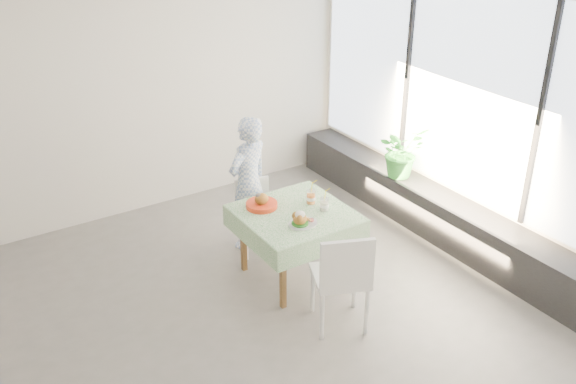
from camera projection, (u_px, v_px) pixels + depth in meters
floor at (221, 319)px, 5.95m from camera, size 6.00×6.00×0.00m
ceiling at (203, 12)px, 4.69m from camera, size 6.00×6.00×0.00m
wall_back at (112, 102)px, 7.20m from camera, size 6.00×0.02×2.80m
wall_front at (424, 354)px, 3.44m from camera, size 6.00×0.02×2.80m
wall_right at (467, 117)px, 6.77m from camera, size 0.02×5.00×2.80m
window_pane at (468, 94)px, 6.65m from camera, size 0.01×4.80×2.18m
window_ledge at (442, 217)px, 7.19m from camera, size 0.40×4.80×0.50m
cafe_table at (295, 237)px, 6.38m from camera, size 1.05×1.05×0.74m
chair_far at (257, 230)px, 6.95m from camera, size 0.46×0.46×0.79m
chair_near at (340, 296)px, 5.76m from camera, size 0.61×0.61×0.99m
diner at (248, 183)px, 6.83m from camera, size 0.63×0.51×1.49m
main_dish at (301, 220)px, 6.01m from camera, size 0.29×0.29×0.15m
juice_cup_orange at (311, 197)px, 6.40m from camera, size 0.10×0.10×0.28m
juice_cup_lemonade at (324, 205)px, 6.27m from camera, size 0.09×0.09×0.26m
second_dish at (262, 203)px, 6.33m from camera, size 0.31×0.31×0.15m
potted_plant at (401, 152)px, 7.45m from camera, size 0.55×0.48×0.61m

